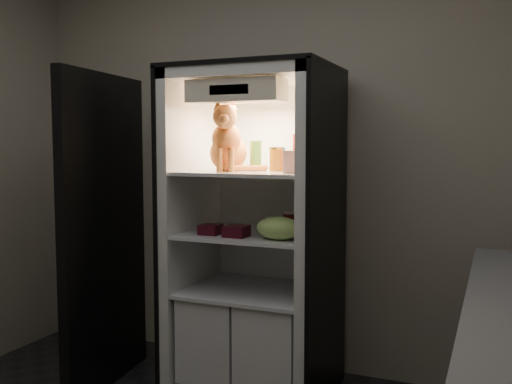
% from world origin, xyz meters
% --- Properties ---
extents(room_shell, '(3.60, 3.60, 3.60)m').
position_xyz_m(room_shell, '(0.00, 0.00, 1.62)').
color(room_shell, white).
rests_on(room_shell, floor).
extents(refrigerator, '(0.90, 0.72, 1.88)m').
position_xyz_m(refrigerator, '(0.00, 1.38, 0.79)').
color(refrigerator, white).
rests_on(refrigerator, floor).
extents(fridge_door, '(0.17, 0.87, 1.85)m').
position_xyz_m(fridge_door, '(-0.84, 1.08, 0.91)').
color(fridge_door, black).
rests_on(fridge_door, floor).
extents(tabby_cat, '(0.37, 0.39, 0.40)m').
position_xyz_m(tabby_cat, '(-0.12, 1.25, 1.44)').
color(tabby_cat, '#DA551C').
rests_on(tabby_cat, refrigerator).
extents(parmesan_shaker, '(0.07, 0.07, 0.17)m').
position_xyz_m(parmesan_shaker, '(0.02, 1.33, 1.38)').
color(parmesan_shaker, green).
rests_on(parmesan_shaker, refrigerator).
extents(mayo_tub, '(0.10, 0.10, 0.13)m').
position_xyz_m(mayo_tub, '(0.08, 1.51, 1.36)').
color(mayo_tub, white).
rests_on(mayo_tub, refrigerator).
extents(salsa_jar, '(0.08, 0.08, 0.14)m').
position_xyz_m(salsa_jar, '(0.14, 1.35, 1.36)').
color(salsa_jar, maroon).
rests_on(salsa_jar, refrigerator).
extents(pepper_jar, '(0.13, 0.13, 0.23)m').
position_xyz_m(pepper_jar, '(0.28, 1.40, 1.40)').
color(pepper_jar, maroon).
rests_on(pepper_jar, refrigerator).
extents(cream_carton, '(0.07, 0.07, 0.12)m').
position_xyz_m(cream_carton, '(0.29, 1.17, 1.35)').
color(cream_carton, beige).
rests_on(cream_carton, refrigerator).
extents(soda_can_a, '(0.06, 0.06, 0.11)m').
position_xyz_m(soda_can_a, '(0.18, 1.43, 1.00)').
color(soda_can_a, black).
rests_on(soda_can_a, refrigerator).
extents(soda_can_b, '(0.07, 0.07, 0.13)m').
position_xyz_m(soda_can_b, '(0.29, 1.31, 1.00)').
color(soda_can_b, black).
rests_on(soda_can_b, refrigerator).
extents(soda_can_c, '(0.07, 0.07, 0.13)m').
position_xyz_m(soda_can_c, '(0.25, 1.27, 1.00)').
color(soda_can_c, black).
rests_on(soda_can_c, refrigerator).
extents(condiment_jar, '(0.06, 0.06, 0.08)m').
position_xyz_m(condiment_jar, '(0.06, 1.42, 0.98)').
color(condiment_jar, brown).
rests_on(condiment_jar, refrigerator).
extents(grape_bag, '(0.24, 0.18, 0.12)m').
position_xyz_m(grape_bag, '(0.23, 1.15, 1.00)').
color(grape_bag, '#7EAA4F').
rests_on(grape_bag, refrigerator).
extents(berry_box_left, '(0.11, 0.11, 0.06)m').
position_xyz_m(berry_box_left, '(-0.18, 1.16, 0.97)').
color(berry_box_left, '#440B16').
rests_on(berry_box_left, refrigerator).
extents(berry_box_right, '(0.12, 0.12, 0.06)m').
position_xyz_m(berry_box_right, '(-0.02, 1.14, 0.97)').
color(berry_box_right, '#440B16').
rests_on(berry_box_right, refrigerator).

